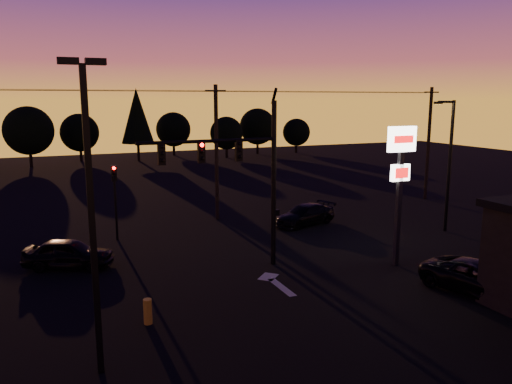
{
  "coord_description": "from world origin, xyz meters",
  "views": [
    {
      "loc": [
        -8.64,
        -17.44,
        8.05
      ],
      "look_at": [
        1.0,
        5.0,
        3.5
      ],
      "focal_mm": 35.0,
      "sensor_mm": 36.0,
      "label": 1
    }
  ],
  "objects_px": {
    "car_left": "(69,253)",
    "suv_parked": "(480,278)",
    "traffic_signal_mast": "(243,167)",
    "secondary_signal": "(115,191)",
    "parking_lot_light": "(90,200)",
    "streetlight": "(449,160)",
    "bollard": "(148,311)",
    "pylon_sign": "(401,166)",
    "car_right": "(305,215)"
  },
  "relations": [
    {
      "from": "traffic_signal_mast",
      "to": "bollard",
      "type": "height_order",
      "value": "traffic_signal_mast"
    },
    {
      "from": "secondary_signal",
      "to": "car_left",
      "type": "relative_size",
      "value": 1.03
    },
    {
      "from": "streetlight",
      "to": "bollard",
      "type": "bearing_deg",
      "value": -163.46
    },
    {
      "from": "traffic_signal_mast",
      "to": "secondary_signal",
      "type": "relative_size",
      "value": 1.97
    },
    {
      "from": "parking_lot_light",
      "to": "suv_parked",
      "type": "relative_size",
      "value": 1.89
    },
    {
      "from": "bollard",
      "to": "car_right",
      "type": "height_order",
      "value": "car_right"
    },
    {
      "from": "streetlight",
      "to": "car_right",
      "type": "distance_m",
      "value": 9.43
    },
    {
      "from": "streetlight",
      "to": "car_left",
      "type": "relative_size",
      "value": 1.9
    },
    {
      "from": "bollard",
      "to": "car_right",
      "type": "relative_size",
      "value": 0.21
    },
    {
      "from": "traffic_signal_mast",
      "to": "parking_lot_light",
      "type": "distance_m",
      "value": 10.19
    },
    {
      "from": "parking_lot_light",
      "to": "car_left",
      "type": "height_order",
      "value": "parking_lot_light"
    },
    {
      "from": "parking_lot_light",
      "to": "streetlight",
      "type": "height_order",
      "value": "parking_lot_light"
    },
    {
      "from": "car_left",
      "to": "suv_parked",
      "type": "height_order",
      "value": "car_left"
    },
    {
      "from": "pylon_sign",
      "to": "suv_parked",
      "type": "height_order",
      "value": "pylon_sign"
    },
    {
      "from": "bollard",
      "to": "suv_parked",
      "type": "relative_size",
      "value": 0.19
    },
    {
      "from": "streetlight",
      "to": "suv_parked",
      "type": "height_order",
      "value": "streetlight"
    },
    {
      "from": "secondary_signal",
      "to": "car_right",
      "type": "distance_m",
      "value": 12.02
    },
    {
      "from": "pylon_sign",
      "to": "suv_parked",
      "type": "relative_size",
      "value": 1.41
    },
    {
      "from": "bollard",
      "to": "parking_lot_light",
      "type": "bearing_deg",
      "value": -125.67
    },
    {
      "from": "parking_lot_light",
      "to": "bollard",
      "type": "relative_size",
      "value": 9.71
    },
    {
      "from": "secondary_signal",
      "to": "suv_parked",
      "type": "xyz_separation_m",
      "value": [
        12.84,
        -14.37,
        -2.19
      ]
    },
    {
      "from": "pylon_sign",
      "to": "car_right",
      "type": "xyz_separation_m",
      "value": [
        -0.24,
        8.86,
        -4.26
      ]
    },
    {
      "from": "pylon_sign",
      "to": "car_left",
      "type": "xyz_separation_m",
      "value": [
        -14.84,
        5.89,
        -4.2
      ]
    },
    {
      "from": "suv_parked",
      "to": "car_left",
      "type": "bearing_deg",
      "value": 131.28
    },
    {
      "from": "traffic_signal_mast",
      "to": "car_left",
      "type": "relative_size",
      "value": 2.04
    },
    {
      "from": "secondary_signal",
      "to": "streetlight",
      "type": "relative_size",
      "value": 0.54
    },
    {
      "from": "pylon_sign",
      "to": "bollard",
      "type": "xyz_separation_m",
      "value": [
        -12.55,
        -1.78,
        -4.44
      ]
    },
    {
      "from": "bollard",
      "to": "pylon_sign",
      "type": "bearing_deg",
      "value": 8.06
    },
    {
      "from": "pylon_sign",
      "to": "car_right",
      "type": "height_order",
      "value": "pylon_sign"
    },
    {
      "from": "traffic_signal_mast",
      "to": "car_left",
      "type": "height_order",
      "value": "traffic_signal_mast"
    },
    {
      "from": "parking_lot_light",
      "to": "suv_parked",
      "type": "distance_m",
      "value": 16.01
    },
    {
      "from": "secondary_signal",
      "to": "parking_lot_light",
      "type": "bearing_deg",
      "value": -99.79
    },
    {
      "from": "traffic_signal_mast",
      "to": "suv_parked",
      "type": "xyz_separation_m",
      "value": [
        7.94,
        -6.88,
        -4.26
      ]
    },
    {
      "from": "secondary_signal",
      "to": "streetlight",
      "type": "bearing_deg",
      "value": -17.56
    },
    {
      "from": "bollard",
      "to": "car_left",
      "type": "xyz_separation_m",
      "value": [
        -2.29,
        7.67,
        0.25
      ]
    },
    {
      "from": "traffic_signal_mast",
      "to": "parking_lot_light",
      "type": "bearing_deg",
      "value": -136.63
    },
    {
      "from": "streetlight",
      "to": "bollard",
      "type": "distance_m",
      "value": 20.68
    },
    {
      "from": "secondary_signal",
      "to": "pylon_sign",
      "type": "bearing_deg",
      "value": -39.77
    },
    {
      "from": "bollard",
      "to": "streetlight",
      "type": "bearing_deg",
      "value": 16.54
    },
    {
      "from": "streetlight",
      "to": "car_right",
      "type": "bearing_deg",
      "value": 145.78
    },
    {
      "from": "bollard",
      "to": "car_left",
      "type": "height_order",
      "value": "car_left"
    },
    {
      "from": "traffic_signal_mast",
      "to": "car_right",
      "type": "distance_m",
      "value": 10.3
    },
    {
      "from": "pylon_sign",
      "to": "streetlight",
      "type": "distance_m",
      "value": 8.0
    },
    {
      "from": "secondary_signal",
      "to": "streetlight",
      "type": "distance_m",
      "value": 19.89
    },
    {
      "from": "car_left",
      "to": "suv_parked",
      "type": "distance_m",
      "value": 18.75
    },
    {
      "from": "pylon_sign",
      "to": "car_right",
      "type": "relative_size",
      "value": 1.52
    },
    {
      "from": "traffic_signal_mast",
      "to": "suv_parked",
      "type": "bearing_deg",
      "value": -40.92
    },
    {
      "from": "traffic_signal_mast",
      "to": "secondary_signal",
      "type": "xyz_separation_m",
      "value": [
        -4.9,
        7.49,
        -2.07
      ]
    },
    {
      "from": "suv_parked",
      "to": "streetlight",
      "type": "bearing_deg",
      "value": 38.62
    },
    {
      "from": "traffic_signal_mast",
      "to": "streetlight",
      "type": "xyz_separation_m",
      "value": [
        14.01,
        1.51,
        -0.52
      ]
    }
  ]
}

